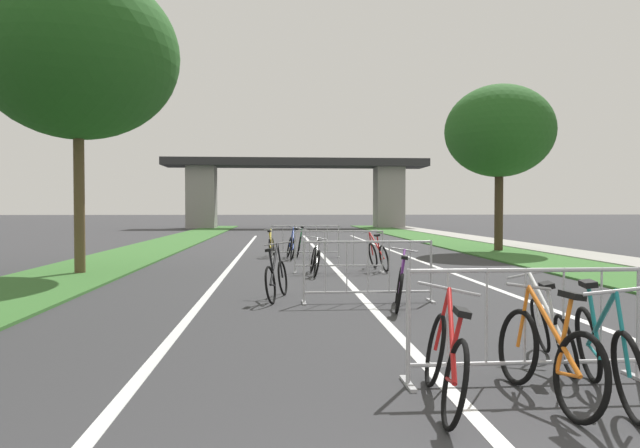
{
  "coord_description": "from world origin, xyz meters",
  "views": [
    {
      "loc": [
        -1.49,
        -1.81,
        1.59
      ],
      "look_at": [
        0.14,
        20.78,
        0.99
      ],
      "focal_mm": 32.39,
      "sensor_mm": 36.0,
      "label": 1
    }
  ],
  "objects_px": {
    "bicycle_teal_2": "(606,354)",
    "bicycle_yellow_4": "(272,246)",
    "crowd_barrier_fourth": "(305,242)",
    "bicycle_green_8": "(300,244)",
    "bicycle_purple_6": "(400,286)",
    "crowd_barrier_third": "(339,252)",
    "bicycle_red_10": "(445,360)",
    "crowd_barrier_nearest": "(525,326)",
    "tree_left_pine_far": "(78,54)",
    "crowd_barrier_second": "(368,272)",
    "bicycle_blue_5": "(291,247)",
    "bicycle_silver_1": "(315,260)",
    "bicycle_white_7": "(551,330)",
    "bicycle_red_0": "(378,255)",
    "bicycle_black_9": "(276,278)",
    "tree_right_oak_mid": "(499,131)",
    "bicycle_orange_3": "(547,356)"
  },
  "relations": [
    {
      "from": "bicycle_purple_6",
      "to": "bicycle_green_8",
      "type": "xyz_separation_m",
      "value": [
        -1.22,
        10.29,
        0.04
      ]
    },
    {
      "from": "bicycle_purple_6",
      "to": "bicycle_red_10",
      "type": "relative_size",
      "value": 0.95
    },
    {
      "from": "bicycle_silver_1",
      "to": "bicycle_blue_5",
      "type": "relative_size",
      "value": 0.97
    },
    {
      "from": "crowd_barrier_nearest",
      "to": "bicycle_black_9",
      "type": "height_order",
      "value": "crowd_barrier_nearest"
    },
    {
      "from": "bicycle_silver_1",
      "to": "bicycle_yellow_4",
      "type": "bearing_deg",
      "value": 100.44
    },
    {
      "from": "bicycle_purple_6",
      "to": "bicycle_orange_3",
      "type": "bearing_deg",
      "value": -74.87
    },
    {
      "from": "bicycle_silver_1",
      "to": "bicycle_purple_6",
      "type": "distance_m",
      "value": 4.89
    },
    {
      "from": "tree_left_pine_far",
      "to": "crowd_barrier_nearest",
      "type": "height_order",
      "value": "tree_left_pine_far"
    },
    {
      "from": "bicycle_teal_2",
      "to": "bicycle_yellow_4",
      "type": "distance_m",
      "value": 14.94
    },
    {
      "from": "bicycle_yellow_4",
      "to": "bicycle_green_8",
      "type": "distance_m",
      "value": 0.95
    },
    {
      "from": "crowd_barrier_fourth",
      "to": "bicycle_black_9",
      "type": "height_order",
      "value": "crowd_barrier_fourth"
    },
    {
      "from": "bicycle_yellow_4",
      "to": "crowd_barrier_third",
      "type": "bearing_deg",
      "value": -66.74
    },
    {
      "from": "bicycle_teal_2",
      "to": "bicycle_red_10",
      "type": "xyz_separation_m",
      "value": [
        -1.36,
        -0.03,
        -0.02
      ]
    },
    {
      "from": "tree_right_oak_mid",
      "to": "bicycle_orange_3",
      "type": "bearing_deg",
      "value": -110.11
    },
    {
      "from": "tree_right_oak_mid",
      "to": "crowd_barrier_third",
      "type": "relative_size",
      "value": 2.74
    },
    {
      "from": "crowd_barrier_second",
      "to": "bicycle_blue_5",
      "type": "height_order",
      "value": "crowd_barrier_second"
    },
    {
      "from": "bicycle_blue_5",
      "to": "bicycle_green_8",
      "type": "height_order",
      "value": "bicycle_blue_5"
    },
    {
      "from": "crowd_barrier_nearest",
      "to": "crowd_barrier_second",
      "type": "bearing_deg",
      "value": 99.16
    },
    {
      "from": "crowd_barrier_third",
      "to": "bicycle_silver_1",
      "type": "bearing_deg",
      "value": -148.76
    },
    {
      "from": "bicycle_red_0",
      "to": "bicycle_teal_2",
      "type": "height_order",
      "value": "bicycle_red_0"
    },
    {
      "from": "bicycle_silver_1",
      "to": "bicycle_teal_2",
      "type": "xyz_separation_m",
      "value": [
        1.81,
        -9.27,
        0.03
      ]
    },
    {
      "from": "bicycle_green_8",
      "to": "tree_right_oak_mid",
      "type": "bearing_deg",
      "value": -164.86
    },
    {
      "from": "bicycle_black_9",
      "to": "crowd_barrier_nearest",
      "type": "bearing_deg",
      "value": -53.65
    },
    {
      "from": "crowd_barrier_third",
      "to": "bicycle_red_10",
      "type": "xyz_separation_m",
      "value": [
        -0.16,
        -9.67,
        -0.15
      ]
    },
    {
      "from": "bicycle_red_0",
      "to": "bicycle_red_10",
      "type": "distance_m",
      "value": 10.31
    },
    {
      "from": "crowd_barrier_nearest",
      "to": "crowd_barrier_third",
      "type": "bearing_deg",
      "value": 94.72
    },
    {
      "from": "crowd_barrier_second",
      "to": "bicycle_white_7",
      "type": "height_order",
      "value": "crowd_barrier_second"
    },
    {
      "from": "crowd_barrier_nearest",
      "to": "bicycle_silver_1",
      "type": "xyz_separation_m",
      "value": [
        -1.36,
        8.73,
        -0.16
      ]
    },
    {
      "from": "bicycle_yellow_4",
      "to": "bicycle_green_8",
      "type": "bearing_deg",
      "value": 12.47
    },
    {
      "from": "bicycle_yellow_4",
      "to": "tree_left_pine_far",
      "type": "bearing_deg",
      "value": -128.41
    },
    {
      "from": "bicycle_red_0",
      "to": "bicycle_white_7",
      "type": "relative_size",
      "value": 1.08
    },
    {
      "from": "crowd_barrier_fourth",
      "to": "bicycle_teal_2",
      "type": "distance_m",
      "value": 14.3
    },
    {
      "from": "bicycle_green_8",
      "to": "bicycle_red_10",
      "type": "xyz_separation_m",
      "value": [
        0.62,
        -14.81,
        -0.02
      ]
    },
    {
      "from": "bicycle_white_7",
      "to": "bicycle_black_9",
      "type": "height_order",
      "value": "bicycle_black_9"
    },
    {
      "from": "crowd_barrier_third",
      "to": "bicycle_silver_1",
      "type": "xyz_separation_m",
      "value": [
        -0.61,
        -0.37,
        -0.16
      ]
    },
    {
      "from": "crowd_barrier_nearest",
      "to": "tree_left_pine_far",
      "type": "bearing_deg",
      "value": 127.45
    },
    {
      "from": "bicycle_red_0",
      "to": "bicycle_purple_6",
      "type": "height_order",
      "value": "bicycle_red_0"
    },
    {
      "from": "crowd_barrier_second",
      "to": "crowd_barrier_fourth",
      "type": "height_order",
      "value": "same"
    },
    {
      "from": "tree_left_pine_far",
      "to": "bicycle_green_8",
      "type": "xyz_separation_m",
      "value": [
        5.49,
        5.07,
        -4.89
      ]
    },
    {
      "from": "crowd_barrier_third",
      "to": "bicycle_white_7",
      "type": "relative_size",
      "value": 1.42
    },
    {
      "from": "bicycle_purple_6",
      "to": "tree_right_oak_mid",
      "type": "bearing_deg",
      "value": 73.83
    },
    {
      "from": "bicycle_green_8",
      "to": "bicycle_yellow_4",
      "type": "bearing_deg",
      "value": 11.79
    },
    {
      "from": "bicycle_teal_2",
      "to": "bicycle_purple_6",
      "type": "distance_m",
      "value": 4.56
    },
    {
      "from": "tree_left_pine_far",
      "to": "crowd_barrier_second",
      "type": "relative_size",
      "value": 3.27
    },
    {
      "from": "tree_left_pine_far",
      "to": "bicycle_red_0",
      "type": "distance_m",
      "value": 8.85
    },
    {
      "from": "bicycle_purple_6",
      "to": "bicycle_white_7",
      "type": "height_order",
      "value": "bicycle_purple_6"
    },
    {
      "from": "bicycle_purple_6",
      "to": "bicycle_black_9",
      "type": "height_order",
      "value": "bicycle_black_9"
    },
    {
      "from": "bicycle_red_0",
      "to": "bicycle_blue_5",
      "type": "distance_m",
      "value": 4.17
    },
    {
      "from": "crowd_barrier_fourth",
      "to": "bicycle_green_8",
      "type": "relative_size",
      "value": 1.26
    },
    {
      "from": "bicycle_white_7",
      "to": "bicycle_green_8",
      "type": "relative_size",
      "value": 0.89
    }
  ]
}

